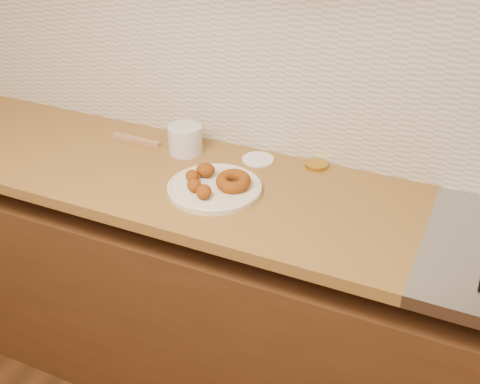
% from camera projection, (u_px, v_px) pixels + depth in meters
% --- Properties ---
extents(wall_back, '(4.00, 0.02, 2.70)m').
position_uv_depth(wall_back, '(306.00, 30.00, 1.94)').
color(wall_back, '#C2AE95').
rests_on(wall_back, ground).
extents(base_cabinet, '(3.60, 0.60, 0.77)m').
position_uv_depth(base_cabinet, '(263.00, 315.00, 2.19)').
color(base_cabinet, '#4F2D15').
rests_on(base_cabinet, floor).
extents(butcher_block, '(2.30, 0.62, 0.04)m').
position_uv_depth(butcher_block, '(100.00, 160.00, 2.17)').
color(butcher_block, olive).
rests_on(butcher_block, base_cabinet).
extents(backsplash, '(3.60, 0.02, 0.60)m').
position_uv_depth(backsplash, '(302.00, 76.00, 2.01)').
color(backsplash, beige).
rests_on(backsplash, wall_back).
extents(donut_plate, '(0.31, 0.31, 0.02)m').
position_uv_depth(donut_plate, '(215.00, 188.00, 1.95)').
color(donut_plate, silver).
rests_on(donut_plate, butcher_block).
extents(ring_donut, '(0.15, 0.15, 0.05)m').
position_uv_depth(ring_donut, '(233.00, 181.00, 1.93)').
color(ring_donut, '#7E3708').
rests_on(ring_donut, donut_plate).
extents(fried_dough_chunks, '(0.15, 0.20, 0.05)m').
position_uv_depth(fried_dough_chunks, '(200.00, 180.00, 1.93)').
color(fried_dough_chunks, '#7E3708').
rests_on(fried_dough_chunks, donut_plate).
extents(plastic_tub, '(0.16, 0.16, 0.10)m').
position_uv_depth(plastic_tub, '(185.00, 139.00, 2.16)').
color(plastic_tub, silver).
rests_on(plastic_tub, butcher_block).
extents(tub_lid, '(0.14, 0.14, 0.01)m').
position_uv_depth(tub_lid, '(258.00, 159.00, 2.13)').
color(tub_lid, white).
rests_on(tub_lid, butcher_block).
extents(brass_jar_lid, '(0.09, 0.09, 0.01)m').
position_uv_depth(brass_jar_lid, '(316.00, 165.00, 2.09)').
color(brass_jar_lid, '#BE8E2A').
rests_on(brass_jar_lid, butcher_block).
extents(wooden_utensil, '(0.20, 0.03, 0.02)m').
position_uv_depth(wooden_utensil, '(136.00, 140.00, 2.25)').
color(wooden_utensil, '#A67955').
rests_on(wooden_utensil, butcher_block).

